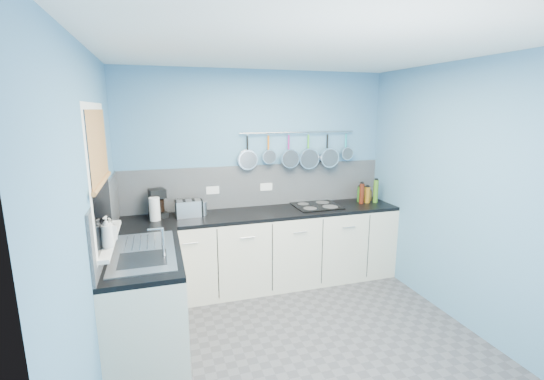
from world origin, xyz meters
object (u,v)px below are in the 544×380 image
soap_bottle_a (107,232)px  hob (316,206)px  canister (203,208)px  soap_bottle_b (110,229)px  paper_towel (155,209)px  toaster (189,208)px  coffee_maker (158,203)px

soap_bottle_a → hob: bearing=28.4°
soap_bottle_a → canister: 1.50m
soap_bottle_b → paper_towel: soap_bottle_b is taller
toaster → canister: toaster is taller
toaster → canister: bearing=8.6°
soap_bottle_b → hob: size_ratio=0.32×
soap_bottle_a → soap_bottle_b: size_ratio=1.39×
paper_towel → hob: paper_towel is taller
coffee_maker → toaster: bearing=-25.0°
soap_bottle_b → toaster: size_ratio=0.62×
canister → hob: size_ratio=0.27×
soap_bottle_a → toaster: bearing=60.3°
soap_bottle_a → paper_towel: 1.20m
soap_bottle_a → soap_bottle_b: 0.19m
paper_towel → hob: (1.87, 0.04, -0.12)m
soap_bottle_b → hob: (2.20, 1.00, -0.23)m
canister → soap_bottle_a: bearing=-124.2°
toaster → hob: size_ratio=0.52×
canister → hob: canister is taller
soap_bottle_b → paper_towel: (0.33, 0.96, -0.11)m
coffee_maker → toaster: 0.34m
soap_bottle_a → paper_towel: soap_bottle_a is taller
soap_bottle_b → toaster: bearing=55.9°
soap_bottle_a → coffee_maker: 1.32m
toaster → canister: size_ratio=1.94×
coffee_maker → hob: (1.84, -0.08, -0.15)m
toaster → hob: 1.52m
toaster → soap_bottle_a: bearing=-122.5°
hob → soap_bottle_a: bearing=-151.6°
soap_bottle_b → coffee_maker: soap_bottle_b is taller
toaster → paper_towel: bearing=-175.1°
soap_bottle_b → soap_bottle_a: bearing=-90.0°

